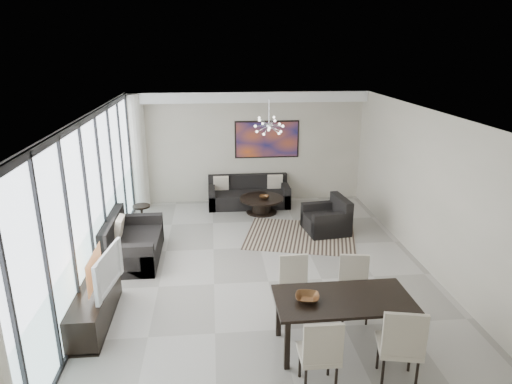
{
  "coord_description": "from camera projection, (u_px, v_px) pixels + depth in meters",
  "views": [
    {
      "loc": [
        -0.91,
        -7.14,
        4.0
      ],
      "look_at": [
        -0.09,
        1.31,
        1.25
      ],
      "focal_mm": 32.0,
      "sensor_mm": 36.0,
      "label": 1
    }
  ],
  "objects": [
    {
      "name": "room_shell",
      "position": [
        296.0,
        204.0,
        7.68
      ],
      "size": [
        6.0,
        9.0,
        2.9
      ],
      "color": "#A8A39B",
      "rests_on": "ground"
    },
    {
      "name": "window_wall",
      "position": [
        94.0,
        209.0,
        7.36
      ],
      "size": [
        0.37,
        8.95,
        2.9
      ],
      "color": "silver",
      "rests_on": "floor"
    },
    {
      "name": "soffit",
      "position": [
        248.0,
        97.0,
        11.3
      ],
      "size": [
        5.98,
        0.4,
        0.26
      ],
      "primitive_type": "cube",
      "color": "white",
      "rests_on": "room_shell"
    },
    {
      "name": "painting",
      "position": [
        267.0,
        139.0,
        11.85
      ],
      "size": [
        1.68,
        0.04,
        0.98
      ],
      "primitive_type": "cube",
      "color": "#C74E1B",
      "rests_on": "room_shell"
    },
    {
      "name": "chandelier",
      "position": [
        269.0,
        126.0,
        9.75
      ],
      "size": [
        0.66,
        0.66,
        0.71
      ],
      "color": "silver",
      "rests_on": "room_shell"
    },
    {
      "name": "rug",
      "position": [
        300.0,
        236.0,
        10.0
      ],
      "size": [
        2.72,
        2.33,
        0.01
      ],
      "primitive_type": "cube",
      "rotation": [
        0.0,
        0.0,
        -0.25
      ],
      "color": "black",
      "rests_on": "floor"
    },
    {
      "name": "coffee_table",
      "position": [
        262.0,
        204.0,
        11.35
      ],
      "size": [
        1.09,
        1.09,
        0.38
      ],
      "color": "black",
      "rests_on": "floor"
    },
    {
      "name": "bowl_coffee",
      "position": [
        264.0,
        197.0,
        11.23
      ],
      "size": [
        0.3,
        0.3,
        0.08
      ],
      "primitive_type": "imported",
      "rotation": [
        0.0,
        0.0,
        -0.26
      ],
      "color": "brown",
      "rests_on": "coffee_table"
    },
    {
      "name": "sofa_main",
      "position": [
        249.0,
        196.0,
        11.85
      ],
      "size": [
        2.08,
        0.85,
        0.76
      ],
      "color": "black",
      "rests_on": "floor"
    },
    {
      "name": "loveseat",
      "position": [
        131.0,
        245.0,
        8.86
      ],
      "size": [
        0.97,
        1.73,
        0.87
      ],
      "color": "black",
      "rests_on": "floor"
    },
    {
      "name": "armchair",
      "position": [
        327.0,
        220.0,
        10.17
      ],
      "size": [
        0.99,
        1.03,
        0.78
      ],
      "color": "black",
      "rests_on": "floor"
    },
    {
      "name": "side_table",
      "position": [
        142.0,
        213.0,
        10.35
      ],
      "size": [
        0.39,
        0.39,
        0.54
      ],
      "color": "black",
      "rests_on": "floor"
    },
    {
      "name": "tv_console",
      "position": [
        94.0,
        306.0,
        6.84
      ],
      "size": [
        0.48,
        1.71,
        0.53
      ],
      "primitive_type": "cube",
      "color": "black",
      "rests_on": "floor"
    },
    {
      "name": "television",
      "position": [
        102.0,
        270.0,
        6.72
      ],
      "size": [
        0.29,
        1.06,
        0.6
      ],
      "primitive_type": "imported",
      "rotation": [
        0.0,
        0.0,
        1.43
      ],
      "color": "gray",
      "rests_on": "tv_console"
    },
    {
      "name": "dining_table",
      "position": [
        343.0,
        304.0,
        6.13
      ],
      "size": [
        1.85,
        0.94,
        0.77
      ],
      "color": "black",
      "rests_on": "floor"
    },
    {
      "name": "dining_chair_sw",
      "position": [
        321.0,
        351.0,
        5.34
      ],
      "size": [
        0.47,
        0.47,
        1.01
      ],
      "color": "#BDAF9C",
      "rests_on": "floor"
    },
    {
      "name": "dining_chair_se",
      "position": [
        401.0,
        343.0,
        5.41
      ],
      "size": [
        0.6,
        0.6,
        1.1
      ],
      "color": "#BDAF9C",
      "rests_on": "floor"
    },
    {
      "name": "dining_chair_nw",
      "position": [
        295.0,
        282.0,
        6.95
      ],
      "size": [
        0.46,
        0.46,
        0.96
      ],
      "color": "#BDAF9C",
      "rests_on": "floor"
    },
    {
      "name": "dining_chair_ne",
      "position": [
        354.0,
        282.0,
        6.93
      ],
      "size": [
        0.51,
        0.51,
        0.97
      ],
      "color": "#BDAF9C",
      "rests_on": "floor"
    },
    {
      "name": "bowl_dining",
      "position": [
        307.0,
        298.0,
        6.04
      ],
      "size": [
        0.38,
        0.38,
        0.08
      ],
      "primitive_type": "imported",
      "rotation": [
        0.0,
        0.0,
        -0.22
      ],
      "color": "brown",
      "rests_on": "dining_table"
    }
  ]
}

